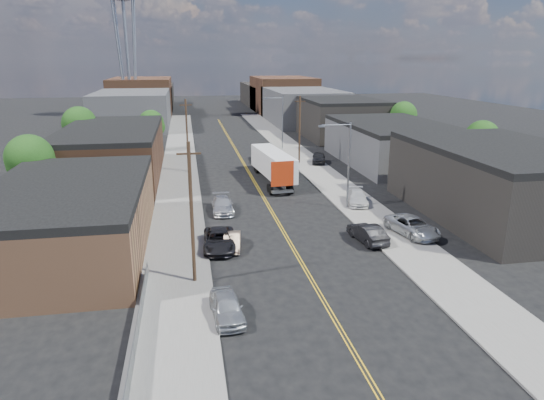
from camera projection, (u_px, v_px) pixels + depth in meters
name	position (u px, v px, depth m)	size (l,w,h in m)	color
ground	(236.00, 151.00, 82.78)	(260.00, 260.00, 0.00)	black
centerline	(248.00, 170.00, 68.60)	(0.32, 120.00, 0.01)	gold
sidewalk_left	(179.00, 172.00, 66.99)	(5.00, 140.00, 0.15)	slate
sidewalk_right	(313.00, 167.00, 70.17)	(5.00, 140.00, 0.15)	slate
warehouse_tan	(69.00, 217.00, 39.28)	(12.00, 22.00, 5.60)	#8E5F41
warehouse_brown	(112.00, 152.00, 63.71)	(12.00, 26.00, 6.60)	#533321
industrial_right_a	(501.00, 181.00, 47.66)	(14.00, 22.00, 7.10)	black
industrial_right_b	(392.00, 143.00, 72.38)	(14.00, 24.00, 6.10)	#333335
industrial_right_c	(339.00, 118.00, 96.74)	(14.00, 22.00, 7.60)	black
skyline_left_a	(134.00, 109.00, 111.38)	(16.00, 30.00, 8.00)	#333335
skyline_right_a	(303.00, 106.00, 118.08)	(16.00, 30.00, 8.00)	#333335
skyline_left_b	(142.00, 97.00, 134.72)	(16.00, 26.00, 10.00)	#533321
skyline_right_b	(283.00, 95.00, 141.43)	(16.00, 26.00, 10.00)	#533321
skyline_left_c	(147.00, 97.00, 154.04)	(16.00, 40.00, 7.00)	black
skyline_right_c	(271.00, 95.00, 160.75)	(16.00, 40.00, 7.00)	black
streetlight_near	(345.00, 159.00, 49.48)	(3.39, 0.25, 9.00)	gray
streetlight_far	(280.00, 119.00, 82.55)	(3.39, 0.25, 9.00)	gray
utility_pole_left_near	(192.00, 213.00, 32.71)	(1.60, 0.26, 10.00)	black
utility_pole_left_far	(187.00, 135.00, 65.78)	(1.60, 0.26, 10.00)	black
utility_pole_right	(300.00, 129.00, 71.37)	(1.60, 0.26, 10.00)	black
chainlink_fence	(138.00, 327.00, 27.27)	(0.05, 16.00, 1.22)	slate
tree_left_near	(31.00, 161.00, 48.96)	(4.85, 4.76, 7.91)	black
tree_left_mid	(80.00, 126.00, 72.50)	(5.10, 5.04, 8.37)	black
tree_left_far	(152.00, 124.00, 81.05)	(4.35, 4.20, 6.97)	black
tree_right_near	(482.00, 140.00, 63.76)	(4.60, 4.48, 7.44)	black
tree_right_far	(404.00, 117.00, 86.36)	(4.85, 4.76, 7.91)	black
semi_truck	(271.00, 163.00, 62.06)	(3.85, 15.79, 4.08)	silver
car_left_a	(227.00, 307.00, 29.22)	(1.80, 4.47, 1.52)	#B1B5B7
car_left_b	(232.00, 241.00, 40.05)	(1.34, 3.86, 1.27)	#967A62
car_left_c	(219.00, 240.00, 39.96)	(2.55, 5.54, 1.54)	black
car_left_d	(222.00, 205.00, 49.59)	(2.11, 5.20, 1.51)	#B2B4B8
car_right_oncoming	(367.00, 233.00, 41.50)	(1.68, 4.82, 1.59)	black
car_right_lot_a	(412.00, 226.00, 42.77)	(2.65, 5.75, 1.60)	silver
car_right_lot_b	(357.00, 197.00, 51.92)	(1.97, 4.85, 1.41)	silver
car_right_lot_c	(319.00, 158.00, 72.26)	(1.89, 4.70, 1.60)	black
car_ahead_truck	(261.00, 156.00, 74.49)	(2.49, 5.41, 1.50)	black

